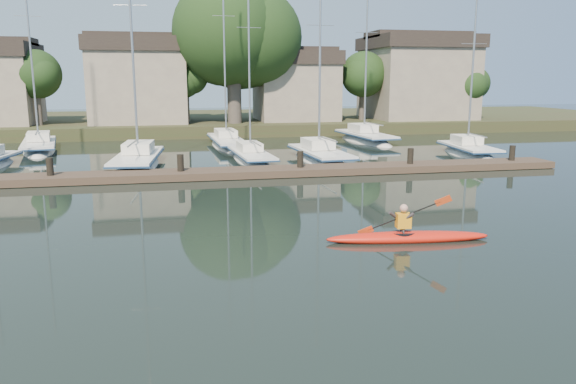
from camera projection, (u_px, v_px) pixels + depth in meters
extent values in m
plane|color=black|center=(308.00, 267.00, 14.68)|extent=(160.00, 160.00, 0.00)
ellipsoid|color=red|center=(408.00, 238.00, 16.99)|extent=(5.08, 1.24, 0.38)
cylinder|color=black|center=(403.00, 234.00, 16.95)|extent=(0.83, 0.83, 0.10)
imported|color=#2C2729|center=(403.00, 221.00, 16.87)|extent=(0.30, 0.43, 1.09)
cube|color=orange|center=(403.00, 221.00, 16.87)|extent=(0.46, 0.36, 0.45)
sphere|color=tan|center=(404.00, 208.00, 16.79)|extent=(0.25, 0.25, 0.25)
cube|color=#483529|center=(242.00, 173.00, 28.07)|extent=(34.00, 2.00, 0.35)
cylinder|color=black|center=(51.00, 177.00, 26.27)|extent=(0.32, 0.32, 1.80)
cylinder|color=black|center=(181.00, 173.00, 27.46)|extent=(0.32, 0.32, 1.80)
cylinder|color=black|center=(300.00, 169.00, 28.64)|extent=(0.32, 0.32, 1.80)
cylinder|color=black|center=(410.00, 165.00, 29.83)|extent=(0.32, 0.32, 1.80)
cylinder|color=black|center=(511.00, 162.00, 31.02)|extent=(0.32, 0.32, 1.80)
ellipsoid|color=silver|center=(138.00, 173.00, 31.52)|extent=(3.03, 9.32, 2.05)
cube|color=silver|center=(137.00, 156.00, 31.33)|extent=(2.78, 7.67, 0.15)
cube|color=navy|center=(138.00, 157.00, 31.35)|extent=(2.88, 7.86, 0.09)
cube|color=silver|center=(138.00, 147.00, 31.78)|extent=(1.72, 2.68, 0.59)
cylinder|color=#9EA0A5|center=(132.00, 35.00, 30.29)|extent=(0.13, 0.13, 12.93)
cylinder|color=#9EA0A5|center=(133.00, 143.00, 29.82)|extent=(0.38, 3.48, 0.09)
cylinder|color=#9EA0A5|center=(130.00, 5.00, 29.98)|extent=(1.72, 0.18, 0.03)
ellipsoid|color=silver|center=(251.00, 166.00, 33.46)|extent=(2.36, 8.08, 1.68)
cube|color=silver|center=(251.00, 153.00, 33.30)|extent=(2.18, 6.64, 0.12)
cube|color=navy|center=(251.00, 154.00, 33.31)|extent=(2.26, 6.80, 0.07)
cube|color=silver|center=(249.00, 146.00, 33.68)|extent=(1.38, 2.31, 0.49)
cylinder|color=#9EA0A5|center=(249.00, 52.00, 32.36)|extent=(0.11, 0.11, 11.52)
cylinder|color=#9EA0A5|center=(255.00, 143.00, 32.02)|extent=(0.26, 3.03, 0.07)
cylinder|color=#9EA0A5|center=(249.00, 28.00, 32.08)|extent=(1.42, 0.12, 0.03)
ellipsoid|color=silver|center=(320.00, 167.00, 33.57)|extent=(2.73, 8.54, 2.00)
cube|color=silver|center=(320.00, 151.00, 33.38)|extent=(2.53, 7.02, 0.15)
cube|color=navy|center=(320.00, 152.00, 33.39)|extent=(2.62, 7.19, 0.08)
cube|color=silver|center=(318.00, 144.00, 33.77)|extent=(1.62, 2.44, 0.58)
cylinder|color=#9EA0A5|center=(320.00, 50.00, 32.44)|extent=(0.13, 0.13, 11.58)
cylinder|color=#9EA0A5|center=(327.00, 139.00, 32.01)|extent=(0.28, 3.20, 0.08)
cylinder|color=#9EA0A5|center=(320.00, 25.00, 32.17)|extent=(1.68, 0.14, 0.03)
ellipsoid|color=silver|center=(468.00, 160.00, 36.02)|extent=(2.85, 7.30, 1.93)
cube|color=silver|center=(469.00, 146.00, 35.84)|extent=(2.62, 6.02, 0.14)
cube|color=navy|center=(469.00, 147.00, 35.85)|extent=(2.72, 6.17, 0.08)
cube|color=silver|center=(467.00, 140.00, 36.18)|extent=(1.62, 2.13, 0.56)
cylinder|color=#9EA0A5|center=(473.00, 64.00, 35.02)|extent=(0.12, 0.12, 10.18)
cylinder|color=#9EA0A5|center=(477.00, 135.00, 34.63)|extent=(0.36, 2.70, 0.08)
cylinder|color=#9EA0A5|center=(474.00, 44.00, 34.77)|extent=(1.62, 0.20, 0.03)
ellipsoid|color=silver|center=(40.00, 156.00, 38.11)|extent=(3.68, 9.38, 1.93)
cube|color=silver|center=(39.00, 142.00, 37.93)|extent=(3.30, 7.74, 0.14)
cube|color=navy|center=(39.00, 144.00, 37.94)|extent=(3.41, 7.93, 0.08)
cube|color=silver|center=(38.00, 136.00, 38.35)|extent=(1.84, 2.77, 0.56)
cylinder|color=#9EA0A5|center=(30.00, 41.00, 36.84)|extent=(0.12, 0.12, 13.21)
cylinder|color=#9EA0A5|center=(37.00, 132.00, 36.51)|extent=(0.68, 3.44, 0.08)
cylinder|color=#9EA0A5|center=(28.00, 16.00, 36.52)|extent=(1.61, 0.31, 0.03)
ellipsoid|color=silver|center=(227.00, 151.00, 40.55)|extent=(2.49, 9.86, 1.86)
cube|color=silver|center=(227.00, 139.00, 40.38)|extent=(2.31, 8.10, 0.14)
cube|color=navy|center=(227.00, 140.00, 40.39)|extent=(2.40, 8.30, 0.08)
cube|color=silver|center=(226.00, 133.00, 40.86)|extent=(1.49, 2.80, 0.54)
cylinder|color=#9EA0A5|center=(224.00, 40.00, 39.28)|extent=(0.12, 0.12, 13.69)
cylinder|color=#9EA0A5|center=(230.00, 130.00, 38.83)|extent=(0.24, 3.72, 0.08)
cylinder|color=#9EA0A5|center=(224.00, 16.00, 38.95)|extent=(1.56, 0.10, 0.03)
ellipsoid|color=silver|center=(365.00, 147.00, 43.48)|extent=(3.05, 8.98, 2.09)
cube|color=silver|center=(365.00, 134.00, 43.29)|extent=(2.81, 7.39, 0.15)
cube|color=navy|center=(365.00, 135.00, 43.30)|extent=(2.91, 7.57, 0.09)
cube|color=silver|center=(363.00, 128.00, 43.70)|extent=(1.75, 2.59, 0.61)
cylinder|color=#9EA0A5|center=(366.00, 52.00, 42.31)|extent=(0.13, 0.13, 12.12)
cylinder|color=#9EA0A5|center=(373.00, 124.00, 41.87)|extent=(0.37, 3.34, 0.09)
cylinder|color=#9EA0A5|center=(367.00, 33.00, 42.02)|extent=(1.76, 0.18, 0.03)
cube|color=#2C371B|center=(205.00, 121.00, 56.80)|extent=(90.00, 24.00, 1.00)
cube|color=gray|center=(139.00, 88.00, 49.15)|extent=(8.00, 8.00, 6.00)
cube|color=#2C251F|center=(137.00, 45.00, 48.43)|extent=(8.40, 8.40, 1.20)
cube|color=gray|center=(295.00, 93.00, 52.02)|extent=(7.00, 7.00, 5.00)
cube|color=#2C251F|center=(295.00, 58.00, 51.40)|extent=(7.35, 7.35, 1.20)
cube|color=gray|center=(416.00, 84.00, 54.24)|extent=(9.00, 9.00, 6.50)
cube|color=#2C251F|center=(418.00, 43.00, 53.47)|extent=(9.45, 9.45, 1.20)
cylinder|color=#524842|center=(234.00, 94.00, 47.95)|extent=(1.20, 1.20, 5.00)
sphere|color=black|center=(233.00, 33.00, 46.95)|extent=(8.50, 8.50, 8.50)
cylinder|color=#524842|center=(39.00, 107.00, 45.95)|extent=(0.48, 0.48, 3.00)
sphere|color=black|center=(36.00, 76.00, 45.45)|extent=(3.40, 3.40, 3.40)
cylinder|color=#524842|center=(187.00, 107.00, 47.86)|extent=(0.38, 0.38, 2.80)
sphere|color=black|center=(186.00, 81.00, 47.42)|extent=(2.72, 2.72, 2.72)
cylinder|color=#524842|center=(362.00, 102.00, 51.95)|extent=(0.50, 0.50, 3.20)
sphere|color=black|center=(363.00, 73.00, 51.42)|extent=(3.57, 3.57, 3.57)
cylinder|color=#524842|center=(469.00, 105.00, 52.55)|extent=(0.41, 0.41, 2.60)
sphere|color=black|center=(470.00, 82.00, 52.12)|extent=(2.89, 2.89, 2.89)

